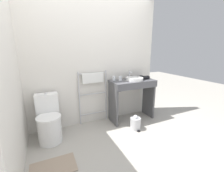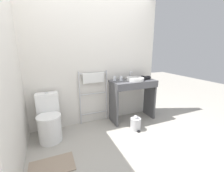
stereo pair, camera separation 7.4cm
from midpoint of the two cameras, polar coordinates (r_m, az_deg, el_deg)
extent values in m
plane|color=#A8A399|center=(2.31, 5.29, -25.92)|extent=(12.00, 12.00, 0.00)
cube|color=silver|center=(2.98, -6.40, 10.03)|extent=(2.73, 0.12, 2.55)
cube|color=silver|center=(2.21, -34.70, 6.23)|extent=(0.12, 1.87, 2.55)
cylinder|color=white|center=(2.71, -21.79, -14.96)|extent=(0.36, 0.36, 0.42)
cylinder|color=white|center=(2.61, -22.24, -10.65)|extent=(0.37, 0.37, 0.02)
cube|color=white|center=(2.79, -22.69, -5.73)|extent=(0.36, 0.19, 0.32)
cylinder|color=silver|center=(2.74, -23.02, -2.41)|extent=(0.05, 0.05, 0.01)
cylinder|color=silver|center=(2.97, -11.41, -4.85)|extent=(0.02, 0.02, 1.06)
cylinder|color=silver|center=(3.12, -1.37, -3.63)|extent=(0.02, 0.02, 1.06)
cylinder|color=silver|center=(3.15, -6.10, -10.12)|extent=(0.56, 0.02, 0.02)
cylinder|color=silver|center=(3.01, -6.30, -2.90)|extent=(0.56, 0.02, 0.02)
cylinder|color=silver|center=(2.91, -6.52, 4.92)|extent=(0.56, 0.02, 0.02)
cube|color=white|center=(2.90, -6.31, 3.14)|extent=(0.42, 0.04, 0.19)
cube|color=#4C4C51|center=(3.07, 8.77, 1.83)|extent=(0.91, 0.44, 0.03)
cube|color=#4C4C51|center=(2.92, 10.90, -0.28)|extent=(0.91, 0.02, 0.10)
cube|color=#4C4C4F|center=(2.99, 1.30, -6.86)|extent=(0.04, 0.38, 0.82)
cube|color=#4C4C4F|center=(3.43, 14.72, -4.57)|extent=(0.04, 0.38, 0.82)
cylinder|color=white|center=(3.06, 9.52, 2.65)|extent=(0.35, 0.35, 0.06)
cylinder|color=silver|center=(3.05, 9.54, 3.13)|extent=(0.29, 0.29, 0.01)
cylinder|color=silver|center=(3.22, 7.58, 4.19)|extent=(0.02, 0.02, 0.16)
cylinder|color=silver|center=(3.17, 8.04, 5.26)|extent=(0.02, 0.09, 0.02)
cylinder|color=white|center=(3.00, 1.69, 2.94)|extent=(0.06, 0.06, 0.09)
cylinder|color=white|center=(2.99, 4.15, 2.91)|extent=(0.06, 0.06, 0.10)
cylinder|color=black|center=(3.20, 13.69, 3.10)|extent=(0.15, 0.08, 0.08)
cone|color=black|center=(3.26, 15.08, 3.21)|extent=(0.05, 0.06, 0.06)
cube|color=black|center=(3.25, 12.35, 3.33)|extent=(0.05, 0.09, 0.05)
cylinder|color=silver|center=(2.93, 9.70, -14.01)|extent=(0.19, 0.19, 0.22)
sphere|color=silver|center=(2.87, 9.81, -11.73)|extent=(0.09, 0.09, 0.09)
cube|color=black|center=(2.89, 10.87, -16.68)|extent=(0.05, 0.04, 0.02)
cube|color=gray|center=(2.31, -20.94, -26.61)|extent=(0.56, 0.36, 0.01)
camera|label=1|loc=(0.04, -89.18, 0.21)|focal=24.00mm
camera|label=2|loc=(0.04, 90.82, -0.21)|focal=24.00mm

